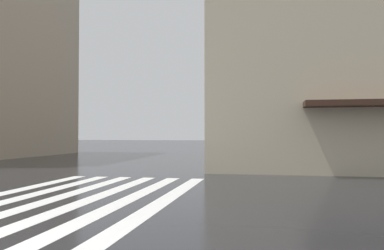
{
  "coord_description": "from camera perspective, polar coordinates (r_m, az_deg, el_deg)",
  "views": [
    {
      "loc": [
        -5.01,
        -5.21,
        1.76
      ],
      "look_at": [
        8.75,
        -2.62,
        2.08
      ],
      "focal_mm": 37.29,
      "sensor_mm": 36.0,
      "label": 1
    }
  ],
  "objects": [
    {
      "name": "zebra_crossing",
      "position": [
        10.54,
        -19.29,
        -10.83
      ],
      "size": [
        13.0,
        5.5,
        0.01
      ],
      "color": "silver",
      "rests_on": "ground_plane"
    }
  ]
}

